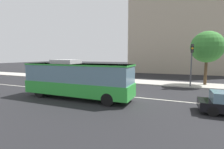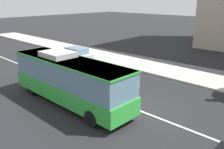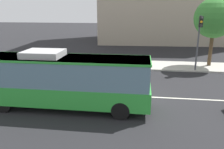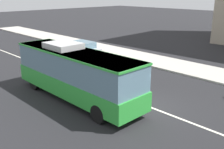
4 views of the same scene
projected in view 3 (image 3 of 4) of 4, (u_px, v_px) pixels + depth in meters
name	position (u px, v px, depth m)	size (l,w,h in m)	color
ground_plane	(131.00, 96.00, 15.51)	(160.00, 160.00, 0.00)	black
sidewalk_kerb	(136.00, 65.00, 23.88)	(80.00, 3.89, 0.14)	#B2ADA3
lane_centre_line	(131.00, 96.00, 15.51)	(76.00, 0.16, 0.01)	silver
transit_bus	(65.00, 79.00, 13.28)	(10.01, 2.54, 3.46)	green
sedan_silver	(0.00, 62.00, 22.17)	(4.51, 1.83, 1.46)	#B7BABF
traffic_light_near_corner	(199.00, 34.00, 20.58)	(0.32, 0.62, 5.20)	#47474C
street_tree_kerbside_centre	(214.00, 18.00, 22.05)	(3.91, 3.91, 6.86)	#4C3823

